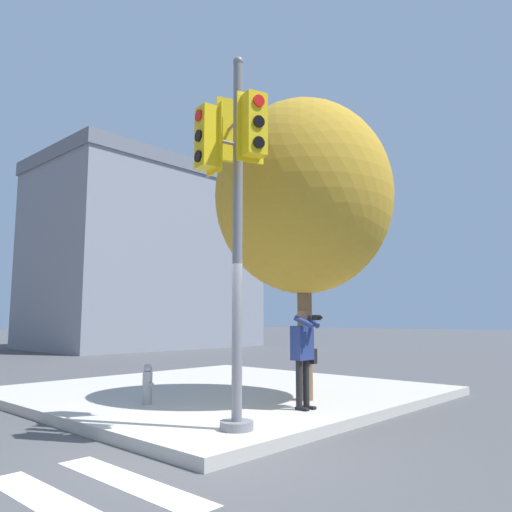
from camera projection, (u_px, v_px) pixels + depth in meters
The scene contains 7 objects.
ground_plane at pixel (208, 457), 6.20m from camera, with size 160.00×160.00×0.00m, color #4C4C4F.
sidewalk_corner at pixel (221, 392), 11.12m from camera, with size 8.00×8.00×0.17m.
traffic_signal_pole at pixel (232, 181), 7.31m from camera, with size 1.09×1.33×5.51m.
person_photographer at pixel (303, 350), 8.64m from camera, with size 0.58×0.54×1.68m.
street_tree at pixel (303, 197), 9.98m from camera, with size 3.53×3.53×5.90m.
fire_hydrant at pixel (147, 384), 9.08m from camera, with size 0.18×0.24×0.71m.
building_right at pixel (146, 257), 31.08m from camera, with size 12.89×8.58×11.03m.
Camera 1 is at (-4.34, -4.83, 1.71)m, focal length 35.00 mm.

